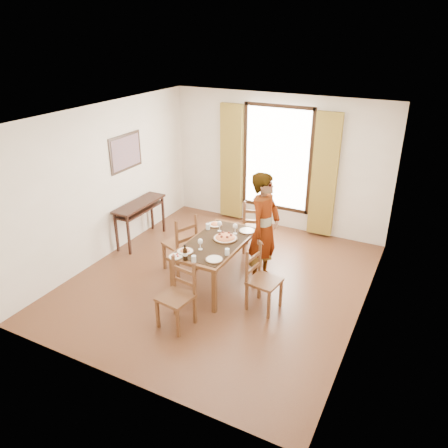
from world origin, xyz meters
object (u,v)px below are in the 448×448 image
at_px(console_table, 140,208).
at_px(man, 264,230).
at_px(pasta_platter, 225,236).
at_px(dining_table, 216,245).

distance_m(console_table, man, 2.68).
bearing_deg(pasta_platter, man, 25.29).
height_order(console_table, dining_table, console_table).
distance_m(console_table, dining_table, 2.12).
bearing_deg(pasta_platter, console_table, 165.50).
distance_m(dining_table, pasta_platter, 0.20).
xyz_separation_m(console_table, man, (2.65, -0.28, 0.25)).
height_order(dining_table, pasta_platter, pasta_platter).
xyz_separation_m(console_table, dining_table, (2.01, -0.67, -0.00)).
height_order(console_table, man, man).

